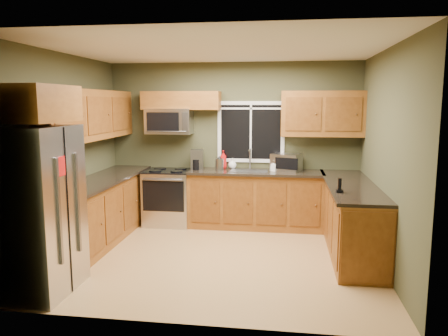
% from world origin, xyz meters
% --- Properties ---
extents(floor, '(4.20, 4.20, 0.00)m').
position_xyz_m(floor, '(0.00, 0.00, 0.00)').
color(floor, '#B0844D').
rests_on(floor, ground).
extents(ceiling, '(4.20, 4.20, 0.00)m').
position_xyz_m(ceiling, '(0.00, 0.00, 2.70)').
color(ceiling, white).
rests_on(ceiling, back_wall).
extents(back_wall, '(4.20, 0.00, 4.20)m').
position_xyz_m(back_wall, '(0.00, 1.80, 1.35)').
color(back_wall, '#414229').
rests_on(back_wall, ground).
extents(front_wall, '(4.20, 0.00, 4.20)m').
position_xyz_m(front_wall, '(0.00, -1.80, 1.35)').
color(front_wall, '#414229').
rests_on(front_wall, ground).
extents(left_wall, '(0.00, 3.60, 3.60)m').
position_xyz_m(left_wall, '(-2.10, 0.00, 1.35)').
color(left_wall, '#414229').
rests_on(left_wall, ground).
extents(right_wall, '(0.00, 3.60, 3.60)m').
position_xyz_m(right_wall, '(2.10, 0.00, 1.35)').
color(right_wall, '#414229').
rests_on(right_wall, ground).
extents(window, '(1.12, 0.03, 1.02)m').
position_xyz_m(window, '(0.30, 1.78, 1.55)').
color(window, white).
rests_on(window, back_wall).
extents(base_cabinets_left, '(0.60, 2.65, 0.90)m').
position_xyz_m(base_cabinets_left, '(-1.80, 0.48, 0.45)').
color(base_cabinets_left, brown).
rests_on(base_cabinets_left, ground).
extents(countertop_left, '(0.65, 2.65, 0.04)m').
position_xyz_m(countertop_left, '(-1.78, 0.48, 0.92)').
color(countertop_left, black).
rests_on(countertop_left, base_cabinets_left).
extents(base_cabinets_back, '(2.17, 0.60, 0.90)m').
position_xyz_m(base_cabinets_back, '(0.42, 1.50, 0.45)').
color(base_cabinets_back, brown).
rests_on(base_cabinets_back, ground).
extents(countertop_back, '(2.17, 0.65, 0.04)m').
position_xyz_m(countertop_back, '(0.42, 1.48, 0.92)').
color(countertop_back, black).
rests_on(countertop_back, base_cabinets_back).
extents(base_cabinets_peninsula, '(0.60, 2.52, 0.90)m').
position_xyz_m(base_cabinets_peninsula, '(1.80, 0.54, 0.45)').
color(base_cabinets_peninsula, brown).
rests_on(base_cabinets_peninsula, ground).
extents(countertop_peninsula, '(0.65, 2.50, 0.04)m').
position_xyz_m(countertop_peninsula, '(1.78, 0.55, 0.92)').
color(countertop_peninsula, black).
rests_on(countertop_peninsula, base_cabinets_peninsula).
extents(upper_cabinets_left, '(0.33, 2.65, 0.72)m').
position_xyz_m(upper_cabinets_left, '(-1.94, 0.48, 1.86)').
color(upper_cabinets_left, brown).
rests_on(upper_cabinets_left, left_wall).
extents(upper_cabinets_back_left, '(1.30, 0.33, 0.30)m').
position_xyz_m(upper_cabinets_back_left, '(-0.85, 1.64, 2.07)').
color(upper_cabinets_back_left, brown).
rests_on(upper_cabinets_back_left, back_wall).
extents(upper_cabinets_back_right, '(1.30, 0.33, 0.72)m').
position_xyz_m(upper_cabinets_back_right, '(1.45, 1.64, 1.86)').
color(upper_cabinets_back_right, brown).
rests_on(upper_cabinets_back_right, back_wall).
extents(upper_cabinet_over_fridge, '(0.72, 0.90, 0.38)m').
position_xyz_m(upper_cabinet_over_fridge, '(-1.74, -1.30, 2.03)').
color(upper_cabinet_over_fridge, brown).
rests_on(upper_cabinet_over_fridge, left_wall).
extents(refrigerator, '(0.74, 0.90, 1.80)m').
position_xyz_m(refrigerator, '(-1.74, -1.30, 0.90)').
color(refrigerator, '#B7B7BC').
rests_on(refrigerator, ground).
extents(range, '(0.76, 0.69, 0.94)m').
position_xyz_m(range, '(-1.05, 1.47, 0.47)').
color(range, '#B7B7BC').
rests_on(range, ground).
extents(microwave, '(0.76, 0.41, 0.42)m').
position_xyz_m(microwave, '(-1.05, 1.61, 1.73)').
color(microwave, '#B7B7BC').
rests_on(microwave, back_wall).
extents(sink, '(0.60, 0.42, 0.36)m').
position_xyz_m(sink, '(0.30, 1.49, 0.95)').
color(sink, slate).
rests_on(sink, countertop_back).
extents(toaster_oven, '(0.53, 0.48, 0.28)m').
position_xyz_m(toaster_oven, '(0.90, 1.58, 1.08)').
color(toaster_oven, '#B7B7BC').
rests_on(toaster_oven, countertop_back).
extents(coffee_maker, '(0.23, 0.29, 0.33)m').
position_xyz_m(coffee_maker, '(-0.57, 1.52, 1.09)').
color(coffee_maker, slate).
rests_on(coffee_maker, countertop_back).
extents(kettle, '(0.15, 0.15, 0.24)m').
position_xyz_m(kettle, '(-0.18, 1.46, 1.05)').
color(kettle, '#B7B7BC').
rests_on(kettle, countertop_back).
extents(paper_towel_roll, '(0.14, 0.14, 0.28)m').
position_xyz_m(paper_towel_roll, '(0.91, 1.68, 1.07)').
color(paper_towel_roll, white).
rests_on(paper_towel_roll, countertop_back).
extents(soap_bottle_a, '(0.13, 0.13, 0.30)m').
position_xyz_m(soap_bottle_a, '(-0.15, 1.68, 1.09)').
color(soap_bottle_a, red).
rests_on(soap_bottle_a, countertop_back).
extents(soap_bottle_b, '(0.11, 0.11, 0.18)m').
position_xyz_m(soap_bottle_b, '(0.70, 1.50, 1.03)').
color(soap_bottle_b, white).
rests_on(soap_bottle_b, countertop_back).
extents(soap_bottle_c, '(0.15, 0.15, 0.17)m').
position_xyz_m(soap_bottle_c, '(0.00, 1.70, 1.03)').
color(soap_bottle_c, white).
rests_on(soap_bottle_c, countertop_back).
extents(cordless_phone, '(0.09, 0.09, 0.18)m').
position_xyz_m(cordless_phone, '(1.55, -0.08, 0.99)').
color(cordless_phone, black).
rests_on(cordless_phone, countertop_peninsula).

